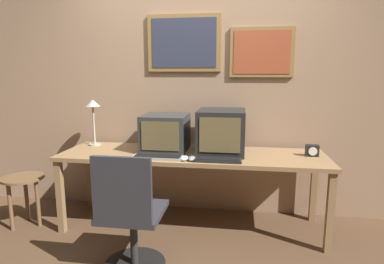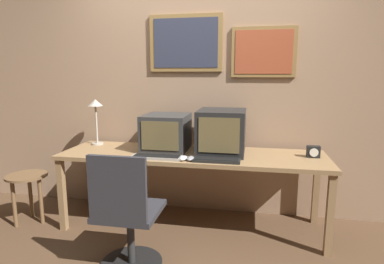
% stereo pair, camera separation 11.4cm
% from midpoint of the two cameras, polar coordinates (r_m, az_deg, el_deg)
% --- Properties ---
extents(wall_back, '(8.00, 0.08, 2.60)m').
position_cam_midpoint_polar(wall_back, '(3.26, 2.51, 8.35)').
color(wall_back, tan).
rests_on(wall_back, ground_plane).
extents(desk, '(2.39, 0.68, 0.71)m').
position_cam_midpoint_polar(desk, '(2.94, 1.11, -4.98)').
color(desk, '#99754C').
rests_on(desk, ground_plane).
extents(monitor_left, '(0.41, 0.44, 0.34)m').
position_cam_midpoint_polar(monitor_left, '(3.02, -3.53, -0.07)').
color(monitor_left, '#333333').
rests_on(monitor_left, desk).
extents(monitor_right, '(0.42, 0.47, 0.39)m').
position_cam_midpoint_polar(monitor_right, '(2.92, 6.39, 0.08)').
color(monitor_right, black).
rests_on(monitor_right, desk).
extents(keyboard_main, '(0.43, 0.14, 0.03)m').
position_cam_midpoint_polar(keyboard_main, '(2.75, -5.11, -4.45)').
color(keyboard_main, '#A8A399').
rests_on(keyboard_main, desk).
extents(keyboard_side, '(0.39, 0.14, 0.03)m').
position_cam_midpoint_polar(keyboard_side, '(2.66, 5.63, -4.96)').
color(keyboard_side, black).
rests_on(keyboard_side, desk).
extents(mouse_near_keyboard, '(0.06, 0.11, 0.04)m').
position_cam_midpoint_polar(mouse_near_keyboard, '(2.67, 0.94, -4.73)').
color(mouse_near_keyboard, gray).
rests_on(mouse_near_keyboard, desk).
extents(mouse_far_corner, '(0.06, 0.12, 0.04)m').
position_cam_midpoint_polar(mouse_far_corner, '(2.69, -0.39, -4.66)').
color(mouse_far_corner, silver).
rests_on(mouse_far_corner, desk).
extents(desk_clock, '(0.11, 0.06, 0.10)m').
position_cam_midpoint_polar(desk_clock, '(2.98, 21.80, -3.27)').
color(desk_clock, black).
rests_on(desk_clock, desk).
extents(desk_lamp, '(0.15, 0.15, 0.46)m').
position_cam_midpoint_polar(desk_lamp, '(3.35, -15.83, 3.86)').
color(desk_lamp, '#B2A899').
rests_on(desk_lamp, desk).
extents(office_chair, '(0.46, 0.46, 0.90)m').
position_cam_midpoint_polar(office_chair, '(2.41, -10.13, -15.26)').
color(office_chair, black).
rests_on(office_chair, ground_plane).
extents(side_stool, '(0.37, 0.37, 0.48)m').
position_cam_midpoint_polar(side_stool, '(3.44, -26.40, -8.47)').
color(side_stool, brown).
rests_on(side_stool, ground_plane).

